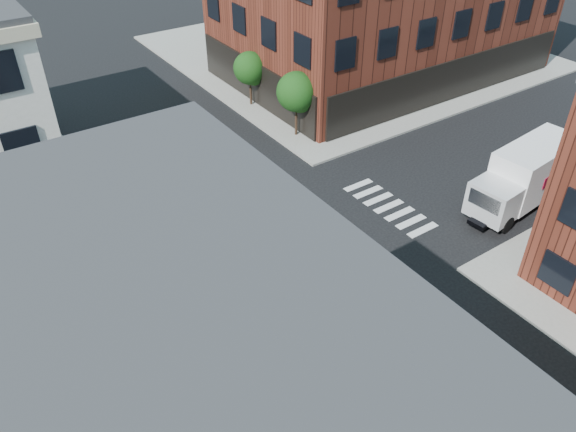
# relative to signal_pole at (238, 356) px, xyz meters

# --- Properties ---
(ground) EXTENTS (120.00, 120.00, 0.00)m
(ground) POSITION_rel_signal_pole_xyz_m (6.72, 6.68, -2.86)
(ground) COLOR black
(ground) RESTS_ON ground
(sidewalk_ne) EXTENTS (30.00, 30.00, 0.15)m
(sidewalk_ne) POSITION_rel_signal_pole_xyz_m (27.72, 27.68, -2.78)
(sidewalk_ne) COLOR gray
(sidewalk_ne) RESTS_ON ground
(tree_near) EXTENTS (2.69, 2.69, 4.49)m
(tree_near) POSITION_rel_signal_pole_xyz_m (14.28, 16.65, 0.30)
(tree_near) COLOR black
(tree_near) RESTS_ON ground
(tree_far) EXTENTS (2.43, 2.43, 4.07)m
(tree_far) POSITION_rel_signal_pole_xyz_m (14.28, 22.65, 0.02)
(tree_far) COLOR black
(tree_far) RESTS_ON ground
(signal_pole) EXTENTS (1.29, 1.24, 4.60)m
(signal_pole) POSITION_rel_signal_pole_xyz_m (0.00, 0.00, 0.00)
(signal_pole) COLOR black
(signal_pole) RESTS_ON ground
(box_truck) EXTENTS (8.03, 3.10, 3.56)m
(box_truck) POSITION_rel_signal_pole_xyz_m (20.16, 2.71, -1.01)
(box_truck) COLOR white
(box_truck) RESTS_ON ground
(traffic_cone) EXTENTS (0.51, 0.51, 0.73)m
(traffic_cone) POSITION_rel_signal_pole_xyz_m (3.38, 2.88, -2.50)
(traffic_cone) COLOR #D94709
(traffic_cone) RESTS_ON ground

